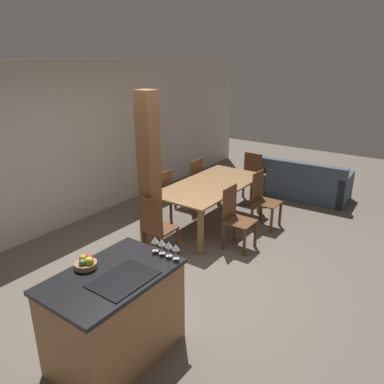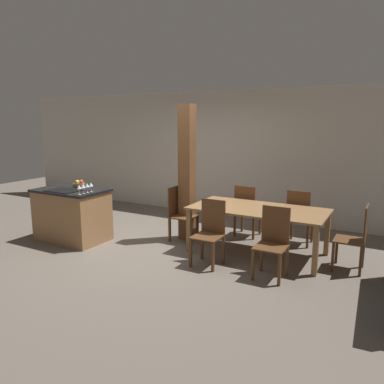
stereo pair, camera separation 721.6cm
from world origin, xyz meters
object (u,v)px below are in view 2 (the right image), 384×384
(dining_table, at_px, (258,213))
(dining_chair_foot_end, at_px, (356,237))
(dining_chair_near_left, at_px, (210,231))
(dining_chair_far_left, at_px, (246,210))
(wine_glass_near, at_px, (79,187))
(dining_chair_head_end, at_px, (180,213))
(fruit_bowl, at_px, (79,184))
(kitchen_island, at_px, (72,215))
(dining_chair_near_right, at_px, (273,241))
(wine_glass_middle, at_px, (83,186))
(wine_glass_end, at_px, (91,185))
(dining_chair_far_right, at_px, (299,217))
(wine_glass_far, at_px, (87,186))
(timber_post, at_px, (187,173))

(dining_table, xyz_separation_m, dining_chair_foot_end, (1.42, 0.00, -0.17))
(dining_chair_near_left, height_order, dining_chair_far_left, same)
(dining_chair_near_left, relative_size, dining_chair_far_left, 1.00)
(wine_glass_near, relative_size, dining_chair_near_left, 0.17)
(dining_chair_far_left, relative_size, dining_chair_head_end, 1.00)
(wine_glass_near, bearing_deg, fruit_bowl, 135.79)
(kitchen_island, relative_size, dining_chair_near_right, 1.29)
(dining_chair_far_left, relative_size, dining_chair_foot_end, 1.00)
(wine_glass_near, bearing_deg, wine_glass_middle, 90.00)
(kitchen_island, xyz_separation_m, wine_glass_end, (0.53, -0.06, 0.58))
(wine_glass_near, height_order, dining_chair_near_left, wine_glass_near)
(dining_chair_foot_end, bearing_deg, dining_chair_near_right, -52.13)
(kitchen_island, distance_m, dining_chair_far_right, 3.89)
(kitchen_island, distance_m, dining_chair_foot_end, 4.56)
(wine_glass_middle, xyz_separation_m, dining_chair_foot_end, (3.94, 1.14, -0.55))
(wine_glass_middle, xyz_separation_m, dining_table, (2.52, 1.14, -0.38))
(dining_chair_near_left, xyz_separation_m, dining_chair_far_right, (0.93, 1.48, 0.00))
(kitchen_island, height_order, wine_glass_far, wine_glass_far)
(dining_chair_far_left, distance_m, dining_chair_foot_end, 2.02)
(fruit_bowl, distance_m, wine_glass_far, 0.72)
(dining_chair_far_right, xyz_separation_m, dining_chair_foot_end, (0.95, -0.74, 0.00))
(dining_chair_near_right, xyz_separation_m, dining_chair_head_end, (-1.88, 0.74, 0.00))
(dining_chair_near_left, height_order, dining_chair_near_right, same)
(kitchen_island, xyz_separation_m, dining_chair_foot_end, (4.47, 0.91, 0.03))
(dining_chair_near_left, relative_size, dining_chair_foot_end, 1.00)
(dining_chair_head_end, height_order, timber_post, timber_post)
(dining_chair_head_end, bearing_deg, timber_post, -24.05)
(wine_glass_near, bearing_deg, wine_glass_end, 90.00)
(dining_chair_far_right, bearing_deg, dining_table, 57.70)
(kitchen_island, relative_size, dining_chair_foot_end, 1.29)
(dining_chair_near_right, xyz_separation_m, dining_chair_far_right, (0.00, 1.48, 0.00))
(wine_glass_middle, bearing_deg, dining_chair_head_end, 45.72)
(fruit_bowl, xyz_separation_m, dining_chair_far_right, (3.59, 1.38, -0.47))
(dining_table, distance_m, dining_chair_far_right, 0.89)
(wine_glass_near, height_order, dining_chair_far_left, wine_glass_near)
(wine_glass_middle, height_order, wine_glass_far, same)
(kitchen_island, relative_size, wine_glass_end, 7.66)
(wine_glass_near, bearing_deg, dining_table, 25.88)
(dining_chair_near_right, bearing_deg, dining_chair_head_end, 158.59)
(wine_glass_near, distance_m, dining_chair_near_left, 2.19)
(dining_table, height_order, dining_chair_near_right, dining_chair_near_right)
(wine_glass_far, distance_m, dining_chair_near_left, 2.15)
(dining_table, distance_m, dining_chair_foot_end, 1.43)
(wine_glass_middle, relative_size, dining_table, 0.08)
(dining_chair_near_left, bearing_deg, dining_chair_far_right, 57.70)
(dining_chair_near_right, relative_size, dining_chair_far_left, 1.00)
(dining_chair_near_left, xyz_separation_m, dining_chair_foot_end, (1.88, 0.74, 0.00))
(wine_glass_far, bearing_deg, dining_chair_far_right, 30.87)
(dining_chair_near_left, distance_m, dining_chair_near_right, 0.93)
(wine_glass_middle, bearing_deg, dining_chair_far_left, 42.34)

